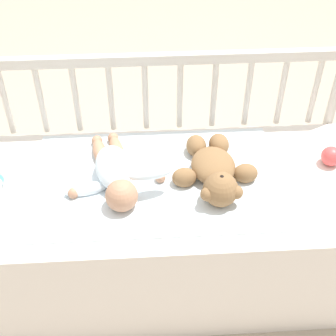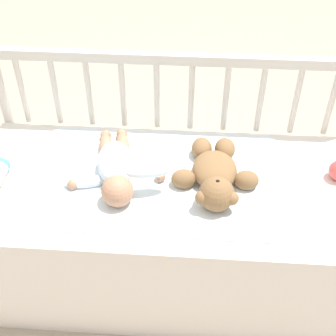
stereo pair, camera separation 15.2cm
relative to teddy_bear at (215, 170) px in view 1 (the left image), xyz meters
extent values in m
plane|color=tan|center=(-0.15, -0.01, -0.50)|extent=(12.00, 12.00, 0.00)
cube|color=white|center=(-0.15, -0.01, -0.27)|extent=(1.33, 0.60, 0.45)
cylinder|color=beige|center=(0.49, 0.31, -0.12)|extent=(0.04, 0.04, 0.76)
cube|color=beige|center=(-0.15, 0.31, 0.24)|extent=(1.30, 0.03, 0.04)
cylinder|color=beige|center=(-0.72, 0.31, 0.09)|extent=(0.02, 0.02, 0.27)
cylinder|color=beige|center=(-0.59, 0.31, 0.09)|extent=(0.02, 0.02, 0.27)
cylinder|color=beige|center=(-0.47, 0.31, 0.09)|extent=(0.02, 0.02, 0.27)
cylinder|color=beige|center=(-0.34, 0.31, 0.09)|extent=(0.02, 0.02, 0.27)
cylinder|color=beige|center=(-0.22, 0.31, 0.09)|extent=(0.02, 0.02, 0.27)
cylinder|color=beige|center=(-0.09, 0.31, 0.09)|extent=(0.02, 0.02, 0.27)
cylinder|color=beige|center=(0.04, 0.31, 0.09)|extent=(0.02, 0.02, 0.27)
cylinder|color=beige|center=(0.16, 0.31, 0.09)|extent=(0.02, 0.02, 0.27)
cylinder|color=beige|center=(0.29, 0.31, 0.09)|extent=(0.02, 0.02, 0.27)
cylinder|color=beige|center=(0.41, 0.31, 0.09)|extent=(0.02, 0.02, 0.27)
cube|color=white|center=(-0.19, 0.01, -0.04)|extent=(0.83, 0.52, 0.01)
ellipsoid|color=olive|center=(0.00, 0.03, 0.00)|extent=(0.15, 0.19, 0.08)
sphere|color=olive|center=(0.00, -0.10, 0.01)|extent=(0.11, 0.11, 0.11)
sphere|color=tan|center=(0.00, -0.10, 0.04)|extent=(0.05, 0.05, 0.05)
sphere|color=black|center=(0.00, -0.10, 0.06)|extent=(0.02, 0.02, 0.02)
sphere|color=olive|center=(0.05, -0.12, 0.01)|extent=(0.04, 0.04, 0.04)
sphere|color=olive|center=(-0.04, -0.13, 0.01)|extent=(0.04, 0.04, 0.04)
ellipsoid|color=olive|center=(0.10, -0.01, -0.01)|extent=(0.08, 0.07, 0.06)
ellipsoid|color=olive|center=(-0.10, -0.02, -0.01)|extent=(0.08, 0.07, 0.06)
ellipsoid|color=olive|center=(0.04, 0.15, -0.01)|extent=(0.07, 0.09, 0.07)
ellipsoid|color=olive|center=(-0.05, 0.14, -0.01)|extent=(0.07, 0.09, 0.07)
ellipsoid|color=white|center=(-0.33, 0.03, 0.01)|extent=(0.16, 0.22, 0.10)
sphere|color=tan|center=(-0.30, -0.11, 0.01)|extent=(0.10, 0.10, 0.10)
ellipsoid|color=white|center=(-0.21, -0.06, 0.05)|extent=(0.15, 0.07, 0.04)
ellipsoid|color=white|center=(-0.42, -0.04, -0.02)|extent=(0.15, 0.07, 0.04)
sphere|color=tan|center=(-0.18, 0.00, -0.02)|extent=(0.04, 0.04, 0.04)
sphere|color=tan|center=(-0.46, -0.06, -0.02)|extent=(0.04, 0.04, 0.04)
ellipsoid|color=tan|center=(-0.33, 0.15, -0.02)|extent=(0.07, 0.15, 0.05)
ellipsoid|color=tan|center=(-0.39, 0.14, -0.02)|extent=(0.07, 0.15, 0.05)
sphere|color=tan|center=(-0.34, 0.22, -0.02)|extent=(0.04, 0.04, 0.04)
sphere|color=tan|center=(-0.40, 0.21, -0.02)|extent=(0.04, 0.04, 0.04)
sphere|color=#DB4C4C|center=(0.41, 0.06, -0.01)|extent=(0.07, 0.07, 0.07)
camera|label=1|loc=(-0.22, -1.14, 1.02)|focal=50.00mm
camera|label=2|loc=(-0.07, -1.14, 1.02)|focal=50.00mm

